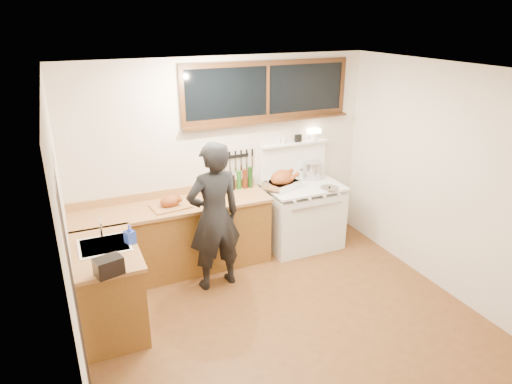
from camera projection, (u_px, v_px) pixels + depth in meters
name	position (u px, v px, depth m)	size (l,w,h in m)	color
ground_plane	(283.00, 318.00, 4.93)	(4.00, 3.50, 0.02)	#593317
room_shell	(287.00, 174.00, 4.33)	(4.10, 3.60, 2.65)	beige
counter_back	(175.00, 238.00, 5.70)	(2.44, 0.64, 1.00)	brown
counter_left	(109.00, 288.00, 4.66)	(0.64, 1.09, 0.90)	brown
sink_unit	(105.00, 250.00, 4.59)	(0.50, 0.45, 0.37)	white
vintage_stove	(302.00, 214.00, 6.34)	(1.02, 0.74, 1.59)	white
back_window	(268.00, 97.00, 5.87)	(2.32, 0.13, 0.77)	black
left_doorway	(77.00, 305.00, 3.32)	(0.02, 1.04, 2.17)	black
knife_strip	(234.00, 158.00, 5.97)	(0.52, 0.03, 0.28)	black
man	(214.00, 217.00, 5.23)	(0.69, 0.49, 1.79)	black
soap_bottle	(130.00, 234.00, 4.57)	(0.12, 0.12, 0.21)	#223DAE
toaster	(109.00, 266.00, 4.04)	(0.27, 0.22, 0.16)	black
cutting_board	(171.00, 203.00, 5.46)	(0.48, 0.39, 0.15)	#A57241
roast_turkey	(282.00, 181.00, 6.04)	(0.52, 0.46, 0.25)	silver
stockpot	(312.00, 170.00, 6.38)	(0.32, 0.32, 0.25)	silver
saucepan	(308.00, 175.00, 6.36)	(0.22, 0.31, 0.13)	silver
pot_lid	(329.00, 188.00, 6.04)	(0.25, 0.25, 0.04)	silver
coffee_tin	(220.00, 190.00, 5.80)	(0.10, 0.08, 0.14)	#A02D11
pitcher	(208.00, 188.00, 5.85)	(0.11, 0.11, 0.16)	white
bottle_cluster	(241.00, 180.00, 6.01)	(0.39, 0.07, 0.28)	black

